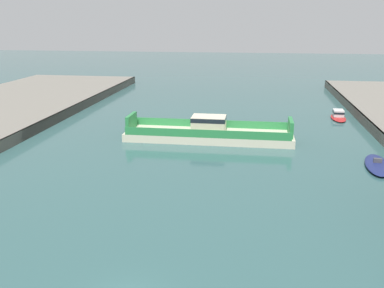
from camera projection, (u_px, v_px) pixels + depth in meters
chain_ferry at (209, 133)px, 60.46m from camera, size 23.57×6.19×3.41m
moored_boat_near_left at (377, 165)px, 49.48m from camera, size 3.74×8.42×1.05m
moored_boat_mid_right at (338, 115)px, 73.49m from camera, size 2.60×6.71×1.47m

